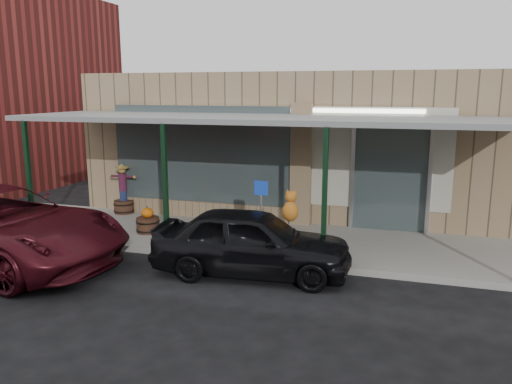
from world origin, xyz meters
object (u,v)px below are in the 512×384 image
(barrel_scarecrow, at_px, (123,196))
(barrel_pumpkin, at_px, (148,223))
(handicap_sign, at_px, (261,205))
(parked_sedan, at_px, (252,241))

(barrel_scarecrow, bearing_deg, barrel_pumpkin, -54.30)
(barrel_scarecrow, xyz_separation_m, handicap_sign, (4.83, -2.10, 0.52))
(barrel_pumpkin, relative_size, handicap_sign, 0.43)
(barrel_scarecrow, bearing_deg, parked_sedan, -43.79)
(barrel_scarecrow, height_order, handicap_sign, handicap_sign)
(barrel_scarecrow, relative_size, parked_sedan, 0.35)
(barrel_scarecrow, xyz_separation_m, barrel_pumpkin, (1.69, -1.64, -0.26))
(parked_sedan, bearing_deg, barrel_pumpkin, 58.05)
(handicap_sign, bearing_deg, parked_sedan, -77.36)
(barrel_scarecrow, bearing_deg, handicap_sign, -33.77)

